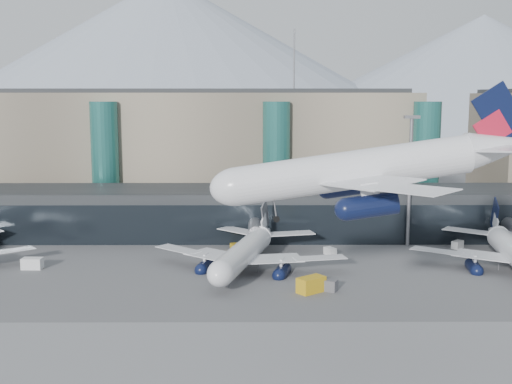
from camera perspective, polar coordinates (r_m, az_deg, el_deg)
ground at (r=80.76m, az=0.08°, el=-12.74°), size 900.00×900.00×0.00m
concourse at (r=135.18m, az=-0.08°, el=-1.82°), size 170.00×27.00×10.00m
terminal_main at (r=167.62m, az=-8.71°, el=3.71°), size 130.00×30.00×31.00m
teal_towers at (r=150.73m, az=-5.81°, el=2.68°), size 116.40×19.40×46.00m
mountain_ridge at (r=455.83m, az=1.81°, el=10.62°), size 910.00×400.00×110.00m
lightmast_mid at (r=127.83m, az=13.52°, el=1.62°), size 3.00×1.20×25.60m
hero_jet at (r=70.20m, az=11.41°, el=3.10°), size 35.63×36.78×11.84m
jet_parked_mid at (r=110.46m, az=-0.69°, el=-4.51°), size 34.63×35.85×11.51m
jet_parked_right at (r=119.16m, az=21.71°, el=-4.16°), size 35.34×35.37×11.48m
veh_a at (r=116.62m, az=-19.27°, el=-6.01°), size 3.46×2.03×1.90m
veh_b at (r=123.00m, az=-1.90°, el=-4.93°), size 1.96×2.55×1.30m
veh_c at (r=98.91m, az=6.31°, el=-8.22°), size 3.53×2.90×1.73m
veh_d at (r=130.76m, az=17.48°, el=-4.47°), size 2.78×2.81×1.47m
veh_g at (r=120.33m, az=6.61°, el=-5.26°), size 2.35×2.78×1.40m
veh_h at (r=97.79m, az=4.92°, el=-8.21°), size 4.73×4.39×2.35m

